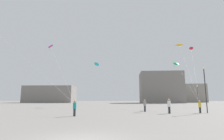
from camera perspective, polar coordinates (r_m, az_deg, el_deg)
person_in_yellow at (r=26.06m, az=26.69°, el=-10.44°), size 0.36×0.36×1.65m
person_in_grey at (r=26.38m, az=10.64°, el=-11.12°), size 0.38×0.38×1.75m
person_in_white at (r=23.75m, az=18.10°, el=-10.88°), size 0.40×0.40×1.86m
person_in_teal at (r=19.56m, az=-12.07°, el=-11.82°), size 0.37×0.37×1.69m
kite_cyan_diamond at (r=44.46m, az=-4.91°, el=1.92°), size 11.20×17.60×9.75m
kite_emerald_diamond at (r=31.67m, az=20.21°, el=1.94°), size 1.72×6.26×6.87m
kite_magenta_delta at (r=38.43m, az=-19.30°, el=6.98°), size 11.16×15.86×11.81m
kite_amber_delta at (r=48.76m, az=21.10°, el=7.43°), size 4.97×21.85×14.91m
kite_crimson_diamond at (r=41.93m, az=24.42°, el=6.23°), size 5.03×14.71×11.82m
building_left_hall at (r=93.17m, az=-19.48°, el=-7.48°), size 24.50×11.91×8.15m
building_centre_hall at (r=86.48m, az=15.49°, el=-5.55°), size 19.16×13.68×14.23m
building_right_hall at (r=105.82m, az=23.80°, el=-6.96°), size 15.41×11.24×9.74m
lamppost_east at (r=43.25m, az=26.14°, el=-6.52°), size 0.36×0.36×4.87m
lamppost_west at (r=26.45m, az=28.00°, el=-3.60°), size 0.36×0.36×6.13m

